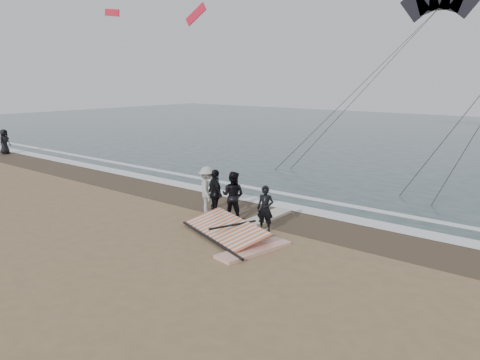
% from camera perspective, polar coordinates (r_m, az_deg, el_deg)
% --- Properties ---
extents(ground, '(120.00, 120.00, 0.00)m').
position_cam_1_polar(ground, '(14.84, -6.05, -8.22)').
color(ground, '#8C704C').
rests_on(ground, ground).
extents(sea, '(120.00, 54.00, 0.02)m').
position_cam_1_polar(sea, '(44.16, 26.03, 4.36)').
color(sea, '#233838').
rests_on(sea, ground).
extents(wet_sand, '(120.00, 2.80, 0.01)m').
position_cam_1_polar(wet_sand, '(18.10, 4.12, -4.34)').
color(wet_sand, '#4C3D2B').
rests_on(wet_sand, ground).
extents(foam_near, '(120.00, 0.90, 0.01)m').
position_cam_1_polar(foam_near, '(19.22, 6.54, -3.33)').
color(foam_near, white).
rests_on(foam_near, sea).
extents(foam_far, '(120.00, 0.45, 0.01)m').
position_cam_1_polar(foam_far, '(20.62, 9.10, -2.32)').
color(foam_far, white).
rests_on(foam_far, sea).
extents(man_main, '(0.68, 0.54, 1.61)m').
position_cam_1_polar(man_main, '(16.08, 3.10, -3.51)').
color(man_main, black).
rests_on(man_main, ground).
extents(board_white, '(1.16, 2.66, 0.10)m').
position_cam_1_polar(board_white, '(14.46, 1.71, -8.50)').
color(board_white, silver).
rests_on(board_white, ground).
extents(board_cream, '(0.76, 2.58, 0.11)m').
position_cam_1_polar(board_cream, '(17.71, 3.26, -4.54)').
color(board_cream, beige).
rests_on(board_cream, ground).
extents(trio_cluster, '(2.58, 1.39, 1.85)m').
position_cam_1_polar(trio_cluster, '(17.85, -2.77, -1.52)').
color(trio_cluster, black).
rests_on(trio_cluster, ground).
extents(sail_rig, '(3.87, 2.81, 0.49)m').
position_cam_1_polar(sail_rig, '(15.88, -1.57, -6.01)').
color(sail_rig, black).
rests_on(sail_rig, ground).
extents(kite_dark, '(6.68, 8.64, 20.19)m').
position_cam_1_polar(kite_dark, '(40.70, 23.06, 19.12)').
color(kite_dark, black).
rests_on(kite_dark, ground).
extents(distant_kites, '(20.48, 2.12, 3.57)m').
position_cam_1_polar(distant_kites, '(60.31, -10.98, 19.31)').
color(distant_kites, red).
rests_on(distant_kites, ground).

